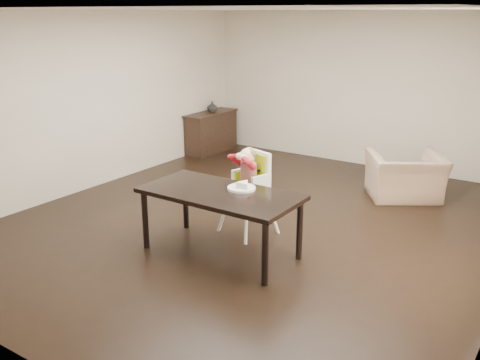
% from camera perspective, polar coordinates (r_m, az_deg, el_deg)
% --- Properties ---
extents(ground, '(7.00, 7.00, 0.00)m').
position_cam_1_polar(ground, '(7.10, 1.88, -4.61)').
color(ground, black).
rests_on(ground, ground).
extents(room_walls, '(6.02, 7.02, 2.71)m').
position_cam_1_polar(room_walls, '(6.63, 2.04, 10.42)').
color(room_walls, '#BEB69D').
rests_on(room_walls, ground).
extents(dining_table, '(1.80, 0.90, 0.75)m').
position_cam_1_polar(dining_table, '(6.01, -2.12, -1.96)').
color(dining_table, black).
rests_on(dining_table, ground).
extents(high_chair, '(0.57, 0.57, 1.10)m').
position_cam_1_polar(high_chair, '(6.57, 1.08, 0.72)').
color(high_chair, white).
rests_on(high_chair, ground).
extents(plate, '(0.41, 0.41, 0.09)m').
position_cam_1_polar(plate, '(6.04, 0.24, -0.73)').
color(plate, white).
rests_on(plate, dining_table).
extents(armchair, '(1.25, 1.14, 0.91)m').
position_cam_1_polar(armchair, '(8.26, 17.28, 1.14)').
color(armchair, tan).
rests_on(armchair, ground).
extents(sideboard, '(0.44, 1.26, 0.79)m').
position_cam_1_polar(sideboard, '(10.63, -3.09, 5.13)').
color(sideboard, black).
rests_on(sideboard, ground).
extents(vase, '(0.26, 0.26, 0.20)m').
position_cam_1_polar(vase, '(10.57, -2.98, 7.79)').
color(vase, '#99999E').
rests_on(vase, sideboard).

